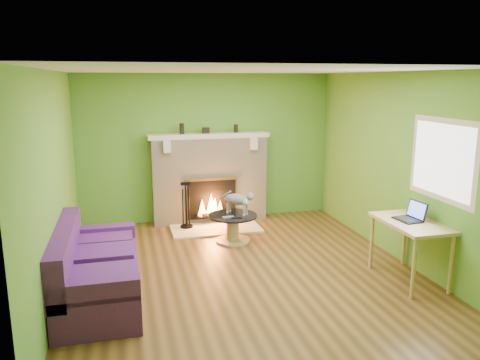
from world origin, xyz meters
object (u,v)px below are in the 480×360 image
(cat, at_px, (237,202))
(desk, at_px, (411,229))
(coffee_table, at_px, (233,226))
(sofa, at_px, (94,271))

(cat, bearing_deg, desk, -94.64)
(coffee_table, xyz_separation_m, desk, (1.81, -1.95, 0.43))
(sofa, height_order, cat, sofa)
(coffee_table, height_order, cat, cat)
(sofa, relative_size, cat, 3.19)
(sofa, bearing_deg, desk, -6.53)
(desk, bearing_deg, coffee_table, 132.79)
(desk, xyz_separation_m, cat, (-1.73, 2.00, -0.06))
(sofa, distance_m, cat, 2.62)
(coffee_table, relative_size, cat, 1.26)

